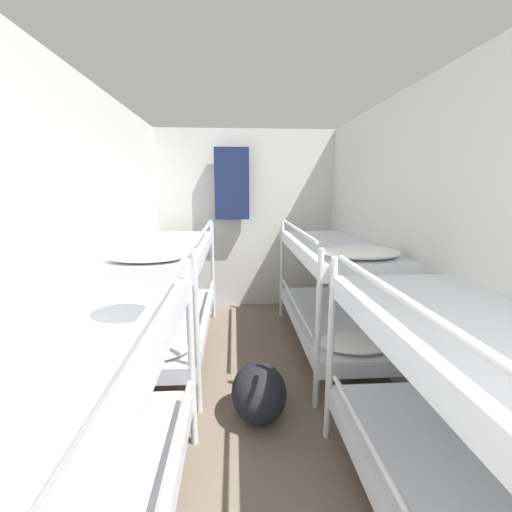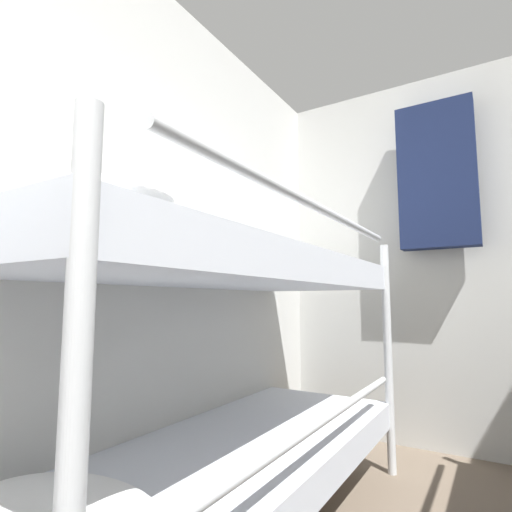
{
  "view_description": "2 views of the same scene",
  "coord_description": "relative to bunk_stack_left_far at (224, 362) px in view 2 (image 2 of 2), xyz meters",
  "views": [
    {
      "loc": [
        -0.16,
        0.5,
        1.62
      ],
      "look_at": [
        0.08,
        4.28,
        0.86
      ],
      "focal_mm": 24.0,
      "sensor_mm": 36.0,
      "label": 1
    },
    {
      "loc": [
        0.1,
        2.4,
        0.9
      ],
      "look_at": [
        -0.7,
        3.72,
        1.08
      ],
      "focal_mm": 28.0,
      "sensor_mm": 36.0,
      "label": 2
    }
  ],
  "objects": [
    {
      "name": "wall_back",
      "position": [
        0.79,
        1.5,
        0.51
      ],
      "size": [
        2.46,
        0.06,
        2.37
      ],
      "color": "silver",
      "rests_on": "ground_plane"
    },
    {
      "name": "bunk_stack_left_far",
      "position": [
        0.0,
        0.0,
        0.0
      ],
      "size": [
        0.76,
        1.93,
        1.25
      ],
      "color": "silver",
      "rests_on": "ground_plane"
    },
    {
      "name": "hanging_coat",
      "position": [
        0.61,
        1.35,
        0.99
      ],
      "size": [
        0.44,
        0.12,
        0.9
      ],
      "color": "#192347"
    }
  ]
}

